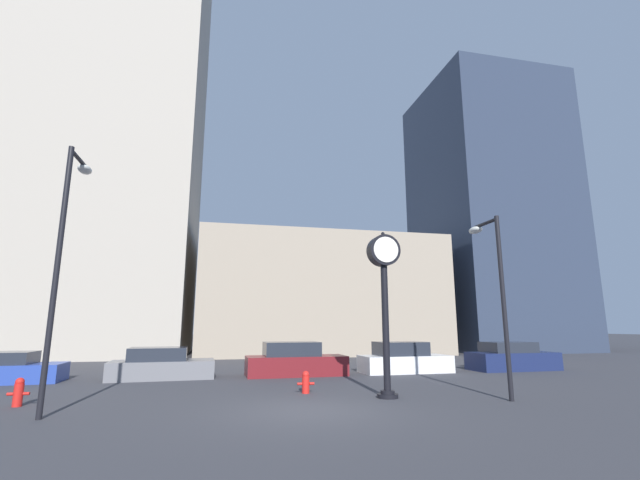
{
  "coord_description": "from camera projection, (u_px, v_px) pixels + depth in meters",
  "views": [
    {
      "loc": [
        -2.29,
        -11.57,
        2.18
      ],
      "look_at": [
        2.72,
        10.8,
        6.77
      ],
      "focal_mm": 24.0,
      "sensor_mm": 36.0,
      "label": 1
    }
  ],
  "objects": [
    {
      "name": "car_white",
      "position": [
        404.0,
        360.0,
        20.31
      ],
      "size": [
        4.29,
        1.91,
        1.42
      ],
      "rotation": [
        0.0,
        0.0,
        0.03
      ],
      "color": "silver",
      "rests_on": "ground_plane"
    },
    {
      "name": "street_lamp_right",
      "position": [
        493.0,
        274.0,
        13.66
      ],
      "size": [
        0.36,
        1.57,
        5.61
      ],
      "color": "black",
      "rests_on": "ground_plane"
    },
    {
      "name": "building_storefront_row",
      "position": [
        316.0,
        297.0,
        36.14
      ],
      "size": [
        18.96,
        12.0,
        9.16
      ],
      "color": "gray",
      "rests_on": "ground_plane"
    },
    {
      "name": "car_blue",
      "position": [
        5.0,
        370.0,
        16.58
      ],
      "size": [
        4.07,
        1.95,
        1.17
      ],
      "rotation": [
        0.0,
        0.0,
        0.04
      ],
      "color": "#28429E",
      "rests_on": "ground_plane"
    },
    {
      "name": "ground_plane",
      "position": [
        309.0,
        411.0,
        11.13
      ],
      "size": [
        200.0,
        200.0,
        0.0
      ],
      "primitive_type": "plane",
      "color": "#38383D"
    },
    {
      "name": "fire_hydrant_far",
      "position": [
        306.0,
        382.0,
        14.04
      ],
      "size": [
        0.57,
        0.25,
        0.71
      ],
      "color": "red",
      "rests_on": "ground_plane"
    },
    {
      "name": "street_lamp_left",
      "position": [
        66.0,
        235.0,
        11.3
      ],
      "size": [
        0.36,
        1.57,
        6.87
      ],
      "color": "black",
      "rests_on": "ground_plane"
    },
    {
      "name": "building_glass_modern",
      "position": [
        489.0,
        214.0,
        41.42
      ],
      "size": [
        11.73,
        12.0,
        25.53
      ],
      "color": "#2D384C",
      "rests_on": "ground_plane"
    },
    {
      "name": "street_clock",
      "position": [
        384.0,
        281.0,
        13.8
      ],
      "size": [
        1.02,
        0.65,
        5.21
      ],
      "color": "black",
      "rests_on": "ground_plane"
    },
    {
      "name": "building_tall_tower",
      "position": [
        111.0,
        116.0,
        35.29
      ],
      "size": [
        14.22,
        12.0,
        38.41
      ],
      "color": "#ADA393",
      "rests_on": "ground_plane"
    },
    {
      "name": "car_grey",
      "position": [
        161.0,
        365.0,
        17.9
      ],
      "size": [
        4.27,
        2.09,
        1.27
      ],
      "rotation": [
        0.0,
        0.0,
        0.06
      ],
      "color": "slate",
      "rests_on": "ground_plane"
    },
    {
      "name": "fire_hydrant_near",
      "position": [
        19.0,
        392.0,
        11.75
      ],
      "size": [
        0.55,
        0.24,
        0.76
      ],
      "color": "red",
      "rests_on": "ground_plane"
    },
    {
      "name": "car_maroon",
      "position": [
        295.0,
        361.0,
        19.04
      ],
      "size": [
        4.47,
        1.84,
        1.46
      ],
      "rotation": [
        0.0,
        0.0,
        0.03
      ],
      "color": "maroon",
      "rests_on": "ground_plane"
    },
    {
      "name": "car_navy",
      "position": [
        512.0,
        358.0,
        21.38
      ],
      "size": [
        4.42,
        1.96,
        1.37
      ],
      "rotation": [
        0.0,
        0.0,
        0.04
      ],
      "color": "#19234C",
      "rests_on": "ground_plane"
    }
  ]
}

